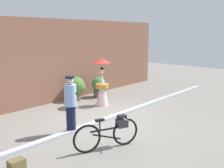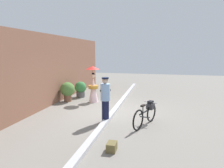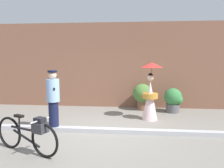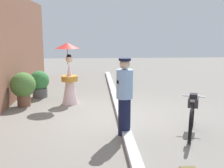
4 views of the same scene
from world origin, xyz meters
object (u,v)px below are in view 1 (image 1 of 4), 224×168
Objects in this scene: person_officer at (71,103)px; person_with_parasol at (102,83)px; potted_plant_small at (77,87)px; bicycle_near_officer at (110,131)px; potted_plant_by_door at (99,86)px; backpack_on_pavement at (17,164)px.

person_with_parasol reaches higher than person_officer.
person_officer is at bearing -132.95° from potted_plant_small.
potted_plant_by_door is (3.52, 3.85, 0.05)m from bicycle_near_officer.
person_officer reaches higher than potted_plant_by_door.
person_officer reaches higher than potted_plant_small.
person_officer is 5.06× the size of backpack_on_pavement.
bicycle_near_officer is 2.20m from backpack_on_pavement.
person_with_parasol is 5.64× the size of backpack_on_pavement.
backpack_on_pavement is at bearing -150.76° from potted_plant_by_door.
bicycle_near_officer is 5.21m from potted_plant_by_door.
potted_plant_small is 5.64m from backpack_on_pavement.
person_with_parasol reaches higher than potted_plant_small.
backpack_on_pavement is (-5.57, -3.12, -0.35)m from potted_plant_by_door.
potted_plant_by_door is 2.72× the size of backpack_on_pavement.
person_officer is 2.28m from backpack_on_pavement.
potted_plant_small is (2.44, 4.11, 0.15)m from bicycle_near_officer.
bicycle_near_officer is at bearing -89.04° from person_officer.
person_with_parasol is at bearing 27.11° from person_officer.
bicycle_near_officer is at bearing -19.53° from backpack_on_pavement.
person_with_parasol is at bearing 46.98° from bicycle_near_officer.
potted_plant_small is (-1.08, 0.26, 0.10)m from potted_plant_by_door.
backpack_on_pavement is (-4.68, -2.08, -0.74)m from person_with_parasol.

